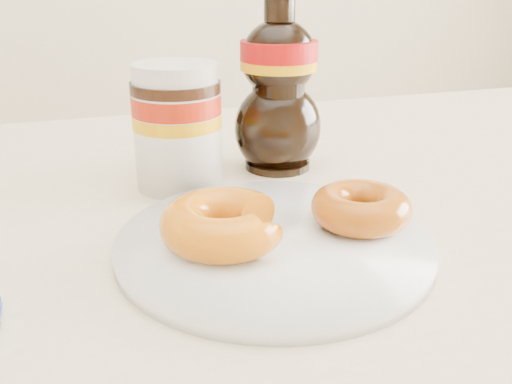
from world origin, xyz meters
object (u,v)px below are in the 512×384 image
object	(u,v)px
donut_whole	(361,208)
donut_bitten	(223,223)
dining_table	(298,281)
plate	(274,243)
syrup_bottle	(278,84)
dark_jar	(190,131)
nutella_jar	(177,122)

from	to	relation	value
donut_whole	donut_bitten	bearing A→B (deg)	-179.80
dining_table	plate	distance (m)	0.13
plate	dining_table	bearing A→B (deg)	54.22
plate	donut_bitten	world-z (taller)	donut_bitten
dining_table	plate	xyz separation A→B (m)	(-0.06, -0.08, 0.09)
donut_whole	syrup_bottle	distance (m)	0.22
syrup_bottle	dark_jar	bearing A→B (deg)	151.72
donut_bitten	dark_jar	xyz separation A→B (m)	(0.02, 0.26, 0.01)
nutella_jar	syrup_bottle	size ratio (longest dim) A/B	0.66
nutella_jar	dark_jar	distance (m)	0.09
plate	nutella_jar	xyz separation A→B (m)	(-0.05, 0.18, 0.07)
donut_bitten	syrup_bottle	xyz separation A→B (m)	(0.12, 0.20, 0.07)
donut_bitten	nutella_jar	distance (m)	0.18
dining_table	dark_jar	world-z (taller)	dark_jar
dining_table	dark_jar	size ratio (longest dim) A/B	17.00
dark_jar	syrup_bottle	bearing A→B (deg)	-28.28
plate	donut_bitten	distance (m)	0.05
donut_bitten	dark_jar	distance (m)	0.26
dining_table	syrup_bottle	bearing A→B (deg)	80.65
donut_whole	nutella_jar	distance (m)	0.22
plate	dark_jar	world-z (taller)	dark_jar
donut_bitten	dark_jar	world-z (taller)	dark_jar
dining_table	dark_jar	bearing A→B (deg)	112.63
plate	donut_whole	world-z (taller)	donut_whole
plate	donut_whole	size ratio (longest dim) A/B	3.06
donut_bitten	syrup_bottle	world-z (taller)	syrup_bottle
dining_table	syrup_bottle	xyz separation A→B (m)	(0.02, 0.13, 0.18)
donut_bitten	nutella_jar	size ratio (longest dim) A/B	0.77
nutella_jar	donut_bitten	bearing A→B (deg)	-89.13
donut_whole	nutella_jar	world-z (taller)	nutella_jar
donut_whole	syrup_bottle	size ratio (longest dim) A/B	0.43
donut_whole	nutella_jar	xyz separation A→B (m)	(-0.13, 0.18, 0.04)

